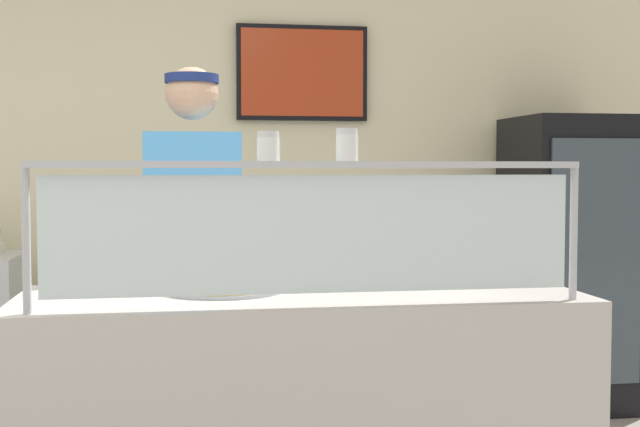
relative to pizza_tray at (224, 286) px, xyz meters
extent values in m
cube|color=beige|center=(0.25, 2.14, 0.38)|extent=(6.22, 0.08, 2.70)
cube|color=black|center=(0.56, 2.07, 0.95)|extent=(0.76, 0.04, 0.55)
cube|color=#B23819|center=(0.56, 2.05, 0.95)|extent=(0.71, 0.01, 0.50)
cylinder|color=#B2B5BC|center=(-0.56, -0.35, 0.20)|extent=(0.02, 0.02, 0.43)
cylinder|color=#B2B5BC|center=(1.06, -0.35, 0.20)|extent=(0.02, 0.02, 0.43)
cube|color=silver|center=(0.25, -0.35, 0.20)|extent=(1.56, 0.01, 0.35)
cube|color=#B2B5BC|center=(0.25, -0.35, 0.40)|extent=(1.62, 0.06, 0.02)
cylinder|color=#9EA0A8|center=(0.00, 0.00, -0.01)|extent=(0.41, 0.41, 0.01)
cylinder|color=tan|center=(0.00, 0.00, 0.00)|extent=(0.38, 0.38, 0.02)
cylinder|color=gold|center=(0.00, 0.00, 0.02)|extent=(0.33, 0.33, 0.01)
cube|color=#ADAFB7|center=(-0.04, -0.02, 0.02)|extent=(0.08, 0.28, 0.01)
cylinder|color=white|center=(0.12, -0.35, 0.45)|extent=(0.07, 0.07, 0.07)
cylinder|color=white|center=(0.12, -0.35, 0.43)|extent=(0.06, 0.06, 0.04)
cylinder|color=silver|center=(0.12, -0.35, 0.49)|extent=(0.06, 0.06, 0.02)
cylinder|color=white|center=(0.35, -0.35, 0.45)|extent=(0.07, 0.07, 0.08)
cylinder|color=red|center=(0.35, -0.35, 0.44)|extent=(0.06, 0.06, 0.05)
cylinder|color=silver|center=(0.35, -0.35, 0.50)|extent=(0.06, 0.06, 0.02)
cylinder|color=#23232D|center=(-0.20, 0.61, -0.49)|extent=(0.13, 0.13, 0.95)
cylinder|color=#23232D|center=(0.02, 0.61, -0.49)|extent=(0.13, 0.13, 0.95)
cube|color=#4C9EE5|center=(-0.09, 0.61, 0.26)|extent=(0.38, 0.21, 0.55)
sphere|color=tan|center=(-0.09, 0.61, 0.69)|extent=(0.21, 0.21, 0.21)
cylinder|color=navy|center=(-0.09, 0.61, 0.75)|extent=(0.21, 0.21, 0.04)
cylinder|color=tan|center=(0.09, 0.39, 0.16)|extent=(0.08, 0.34, 0.08)
cube|color=black|center=(2.04, 1.70, -0.14)|extent=(0.62, 0.65, 1.65)
cube|color=#38424C|center=(2.04, 1.36, -0.11)|extent=(0.52, 0.02, 1.32)
cylinder|color=red|center=(1.86, 1.47, -0.06)|extent=(0.06, 0.06, 0.20)
cylinder|color=green|center=(1.95, 1.47, -0.06)|extent=(0.06, 0.06, 0.20)
cylinder|color=red|center=(2.04, 1.47, -0.06)|extent=(0.06, 0.06, 0.20)
cylinder|color=blue|center=(2.13, 1.47, -0.06)|extent=(0.06, 0.06, 0.20)
cylinder|color=red|center=(2.21, 1.47, -0.06)|extent=(0.06, 0.06, 0.20)
camera|label=1|loc=(-0.13, -2.76, 0.39)|focal=46.73mm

